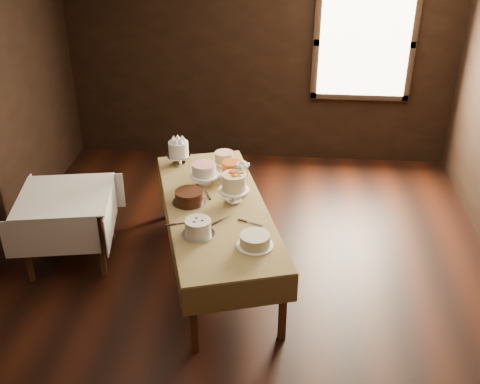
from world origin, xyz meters
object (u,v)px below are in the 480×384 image
cake_server_e (184,223)px  cake_cream (255,241)px  cake_flowers (234,189)px  cake_server_c (206,192)px  cake_chocolate (189,197)px  side_table (65,202)px  cake_server_b (255,224)px  cake_meringue (179,154)px  display_table (216,210)px  cake_lattice (204,175)px  cake_speckled (224,158)px  cake_server_d (237,190)px  cake_swirl (198,228)px  cake_server_a (223,219)px  cake_caramel (232,169)px  flower_vase (242,188)px

cake_server_e → cake_cream: bearing=-45.6°
cake_flowers → cake_server_c: 0.35m
cake_flowers → cake_chocolate: bearing=-170.5°
side_table → cake_server_b: (1.86, -0.35, 0.07)m
cake_meringue → cake_server_c: cake_meringue is taller
cake_server_c → cake_chocolate: bearing=128.6°
display_table → cake_lattice: bearing=112.0°
cake_meringue → cake_server_b: (0.88, -1.14, -0.12)m
cake_speckled → cake_server_c: size_ratio=1.11×
cake_lattice → cake_server_d: size_ratio=1.38×
cake_chocolate → cake_swirl: (0.17, -0.53, 0.01)m
cake_meringue → cake_server_a: (0.59, -1.09, -0.12)m
cake_caramel → cake_cream: (0.32, -1.24, -0.03)m
cake_cream → cake_server_a: cake_cream is taller
cake_server_c → cake_lattice: bearing=-7.7°
cake_server_e → cake_server_b: bearing=-17.3°
cake_lattice → cake_caramel: cake_lattice is taller
display_table → cake_lattice: size_ratio=7.47×
cake_caramel → cake_chocolate: bearing=-120.4°
cake_server_d → cake_server_b: bearing=-120.5°
cake_flowers → cake_lattice: bearing=135.9°
cake_server_a → cake_server_e: same height
cake_meringue → cake_lattice: (0.33, -0.43, -0.02)m
cake_swirl → cake_caramel: bearing=81.2°
cake_server_a → cake_server_b: size_ratio=1.00×
cake_lattice → cake_cream: 1.20m
side_table → cake_lattice: 1.37m
cake_caramel → cake_server_e: 1.00m
cake_flowers → cake_server_a: (-0.07, -0.34, -0.12)m
cake_caramel → cake_server_a: (0.01, -0.86, -0.07)m
cake_server_a → cake_server_c: (-0.22, 0.50, 0.00)m
display_table → cake_speckled: 0.93m
cake_server_b → side_table: bearing=-167.8°
cake_server_b → flower_vase: bearing=129.1°
cake_meringue → cake_caramel: size_ratio=1.08×
cake_flowers → cake_server_a: 0.37m
cake_speckled → cake_cream: cake_speckled is taller
display_table → cake_server_e: cake_server_e is taller
display_table → cake_server_b: cake_server_b is taller
side_table → cake_chocolate: (1.22, -0.02, 0.13)m
cake_lattice → cake_server_c: bearing=-76.3°
cake_chocolate → cake_server_c: size_ratio=1.51×
cake_swirl → cake_server_b: cake_swirl is taller
display_table → cake_caramel: bearing=82.0°
display_table → cake_lattice: 0.47m
cake_speckled → cake_server_e: bearing=-99.7°
cake_server_a → cake_server_e: size_ratio=1.00×
cake_meringue → cake_server_d: (0.67, -0.53, -0.12)m
side_table → cake_cream: cake_cream is taller
cake_server_e → cake_server_d: bearing=36.9°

